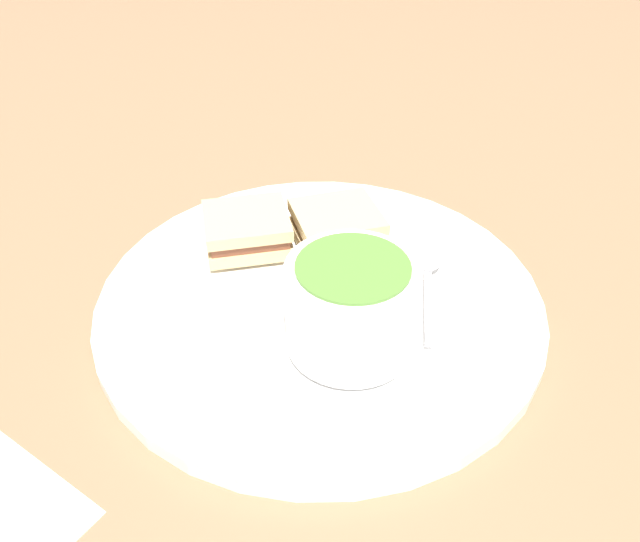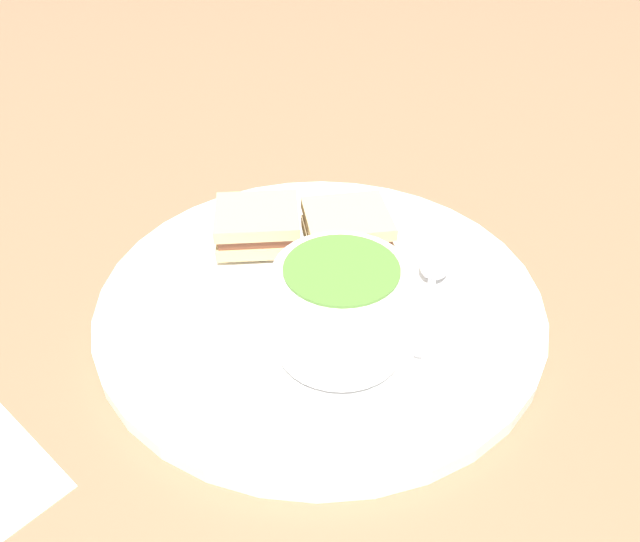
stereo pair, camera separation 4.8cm
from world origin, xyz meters
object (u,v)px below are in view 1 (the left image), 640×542
at_px(spoon, 428,266).
at_px(sandwich_half_near, 337,226).
at_px(soup_bowl, 351,305).
at_px(sandwich_half_far, 247,230).

distance_m(spoon, sandwich_half_near, 0.09).
bearing_deg(sandwich_half_near, spoon, 87.29).
xyz_separation_m(spoon, sandwich_half_near, (-0.00, -0.09, 0.01)).
bearing_deg(sandwich_half_near, soup_bowl, 30.19).
distance_m(sandwich_half_near, sandwich_half_far, 0.08).
relative_size(spoon, sandwich_half_far, 1.21).
bearing_deg(spoon, sandwich_half_far, 83.51).
xyz_separation_m(soup_bowl, sandwich_half_near, (-0.11, -0.06, -0.02)).
bearing_deg(spoon, soup_bowl, 148.82).
relative_size(soup_bowl, spoon, 0.78).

